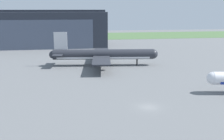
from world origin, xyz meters
name	(u,v)px	position (x,y,z in m)	size (l,w,h in m)	color
ground_plane	(148,107)	(0.00, 0.00, 0.00)	(440.00, 440.00, 0.00)	slate
grass_field_strip	(93,36)	(0.00, 165.38, 0.04)	(440.00, 56.00, 0.08)	#4B6C40
maintenance_hangar	(46,29)	(-32.53, 109.51, 10.47)	(71.57, 29.31, 21.86)	#232833
airliner_far_right	(103,55)	(-4.92, 48.02, 4.41)	(43.70, 38.63, 13.57)	#282B33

